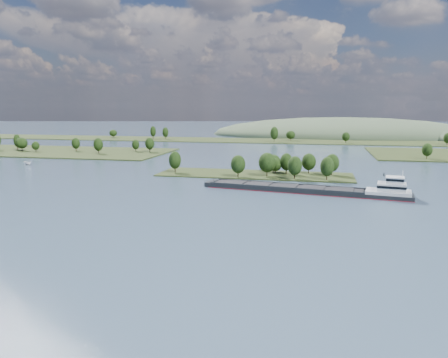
# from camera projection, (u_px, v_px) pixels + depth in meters

# --- Properties ---
(ground) EXTENTS (1800.00, 1800.00, 0.00)m
(ground) POSITION_uv_depth(u_px,v_px,m) (232.00, 199.00, 168.84)
(ground) COLOR #314755
(ground) RESTS_ON ground
(tree_island) EXTENTS (100.00, 30.00, 13.15)m
(tree_island) POSITION_uv_depth(u_px,v_px,m) (267.00, 168.00, 223.74)
(tree_island) COLOR #222E14
(tree_island) RESTS_ON ground
(back_shoreline) EXTENTS (900.00, 60.00, 16.14)m
(back_shoreline) POSITION_uv_depth(u_px,v_px,m) (295.00, 141.00, 436.40)
(back_shoreline) COLOR #222E14
(back_shoreline) RESTS_ON ground
(hill_west) EXTENTS (320.00, 160.00, 44.00)m
(hill_west) POSITION_uv_depth(u_px,v_px,m) (343.00, 136.00, 522.23)
(hill_west) COLOR #384932
(hill_west) RESTS_ON ground
(cargo_barge) EXTENTS (86.72, 23.74, 11.65)m
(cargo_barge) POSITION_uv_depth(u_px,v_px,m) (318.00, 189.00, 180.44)
(cargo_barge) COLOR black
(cargo_barge) RESTS_ON ground
(motorboat) EXTENTS (6.62, 4.24, 2.39)m
(motorboat) POSITION_uv_depth(u_px,v_px,m) (28.00, 163.00, 264.53)
(motorboat) COLOR silver
(motorboat) RESTS_ON ground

